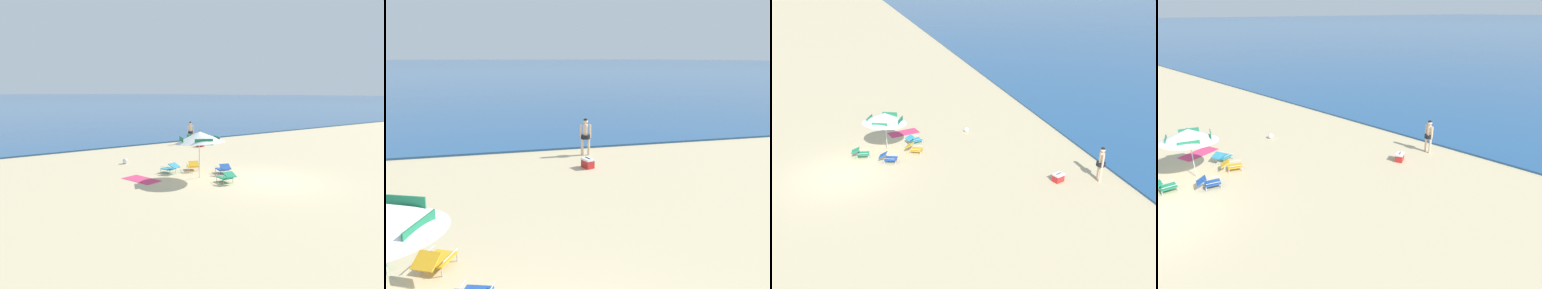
# 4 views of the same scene
# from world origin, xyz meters

# --- Properties ---
(ground_plane) EXTENTS (800.00, 800.00, 0.00)m
(ground_plane) POSITION_xyz_m (0.00, 0.00, 0.00)
(ground_plane) COLOR #CCB78C
(beach_umbrella_striped_main) EXTENTS (2.95, 2.97, 2.28)m
(beach_umbrella_striped_main) POSITION_xyz_m (-2.25, 2.32, 1.92)
(beach_umbrella_striped_main) COLOR silver
(beach_umbrella_striped_main) RESTS_ON ground
(lounge_chair_under_umbrella) EXTENTS (0.86, 1.03, 0.52)m
(lounge_chair_under_umbrella) POSITION_xyz_m (-1.65, 3.69, 0.27)
(lounge_chair_under_umbrella) COLOR gold
(lounge_chair_under_umbrella) RESTS_ON ground
(lounge_chair_beside_umbrella) EXTENTS (0.78, 1.00, 0.52)m
(lounge_chair_beside_umbrella) POSITION_xyz_m (-2.89, 3.87, 0.27)
(lounge_chair_beside_umbrella) COLOR teal
(lounge_chair_beside_umbrella) RESTS_ON ground
(lounge_chair_facing_sea) EXTENTS (0.65, 0.94, 0.51)m
(lounge_chair_facing_sea) POSITION_xyz_m (-1.80, 0.88, 0.28)
(lounge_chair_facing_sea) COLOR #1E7F56
(lounge_chair_facing_sea) RESTS_ON ground
(lounge_chair_spare_folded) EXTENTS (0.78, 1.01, 0.52)m
(lounge_chair_spare_folded) POSITION_xyz_m (-0.84, 2.25, 0.27)
(lounge_chair_spare_folded) COLOR #1E4799
(lounge_chair_spare_folded) RESTS_ON ground
(person_standing_near_shore) EXTENTS (0.49, 0.41, 1.70)m
(person_standing_near_shore) POSITION_xyz_m (3.68, 11.61, 0.98)
(person_standing_near_shore) COLOR beige
(person_standing_near_shore) RESTS_ON ground
(cooler_box) EXTENTS (0.50, 0.59, 0.43)m
(cooler_box) POSITION_xyz_m (3.28, 9.72, 0.20)
(cooler_box) COLOR red
(cooler_box) RESTS_ON ground
(beach_ball) EXTENTS (0.30, 0.30, 0.30)m
(beach_ball) POSITION_xyz_m (-3.81, 7.25, 0.15)
(beach_ball) COLOR white
(beach_ball) RESTS_ON ground
(beach_towel) EXTENTS (1.32, 1.97, 0.01)m
(beach_towel) POSITION_xyz_m (-4.68, 3.49, 0.01)
(beach_towel) COLOR #DB3866
(beach_towel) RESTS_ON ground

